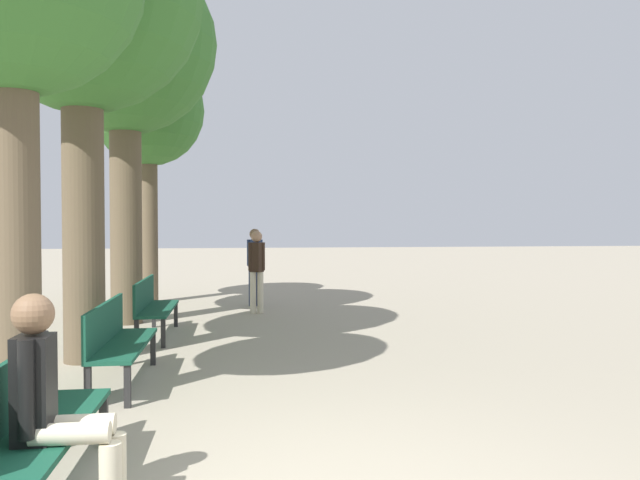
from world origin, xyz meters
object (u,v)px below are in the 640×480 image
Objects in this scene: bench_row_1 at (116,337)px; tree_row_2 at (125,48)px; bench_row_0 at (28,418)px; pedestrian_mid at (257,266)px; person_seated at (55,399)px; tree_row_3 at (148,114)px; bench_row_2 at (152,303)px; pedestrian_near at (255,262)px.

bench_row_1 is 0.29× the size of tree_row_2.
pedestrian_mid is at bearing 78.18° from bench_row_0.
person_seated is (0.23, -3.04, 0.18)m from bench_row_1.
bench_row_0 is 1.00× the size of bench_row_1.
tree_row_3 reaches higher than bench_row_0.
bench_row_2 is (0.00, 2.80, 0.00)m from bench_row_1.
tree_row_2 is at bearing -90.00° from tree_row_3.
pedestrian_near is (1.64, 6.14, 0.41)m from bench_row_1.
tree_row_2 is at bearing 96.59° from person_seated.
bench_row_0 is at bearing -85.06° from tree_row_2.
bench_row_2 is 3.75m from pedestrian_near.
person_seated is at bearing -83.41° from tree_row_2.
bench_row_0 is 9.11m from pedestrian_near.
tree_row_3 is at bearing 94.77° from person_seated.
pedestrian_near reaches higher than pedestrian_mid.
tree_row_3 is at bearing 94.96° from bench_row_1.
bench_row_1 is at bearing -108.01° from pedestrian_mid.
tree_row_3 is 3.32× the size of pedestrian_near.
tree_row_2 is at bearing -138.72° from pedestrian_near.
bench_row_1 and bench_row_2 have the same top height.
person_seated reaches higher than bench_row_0.
bench_row_2 is at bearing -116.16° from pedestrian_near.
tree_row_3 is at bearing 93.54° from bench_row_0.
bench_row_2 is 1.18× the size of pedestrian_mid.
pedestrian_mid reaches higher than person_seated.
pedestrian_mid is (1.65, 2.26, 0.39)m from bench_row_2.
bench_row_1 is 7.82m from tree_row_3.
tree_row_2 reaches higher than tree_row_3.
bench_row_1 is at bearing -90.00° from bench_row_2.
bench_row_0 is 10.38m from tree_row_3.
bench_row_0 is 8.16m from tree_row_2.
person_seated is (0.83, -7.22, -4.00)m from tree_row_2.
bench_row_1 is at bearing -85.04° from tree_row_3.
bench_row_2 is 1.41× the size of person_seated.
tree_row_3 is at bearing 140.20° from pedestrian_mid.
tree_row_2 is 2.84m from tree_row_3.
pedestrian_near is (1.64, 3.34, 0.41)m from bench_row_2.
person_seated is 8.23m from pedestrian_mid.
tree_row_3 is at bearing 98.29° from bench_row_2.
bench_row_0 is 2.80m from bench_row_1.
person_seated is 9.30m from pedestrian_near.
bench_row_2 is 5.85m from person_seated.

